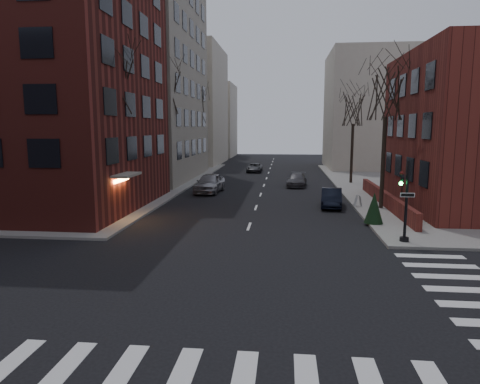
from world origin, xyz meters
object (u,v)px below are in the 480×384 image
at_px(tree_left_b, 165,92).
at_px(streetlamp_far, 205,139).
at_px(parked_sedan, 331,198).
at_px(car_lane_silver, 210,183).
at_px(car_lane_gray, 297,180).
at_px(tree_left_a, 112,83).
at_px(car_lane_far, 255,168).
at_px(traffic_signal, 405,206).
at_px(tree_right_b, 354,109).
at_px(sandwich_board, 358,201).
at_px(evergreen_shrub, 374,208).
at_px(streetlamp_near, 160,146).
at_px(tree_right_a, 387,93).
at_px(tree_left_c, 197,108).

xyz_separation_m(tree_left_b, streetlamp_far, (0.60, 16.00, -4.68)).
height_order(streetlamp_far, parked_sedan, streetlamp_far).
distance_m(car_lane_silver, car_lane_gray, 9.21).
bearing_deg(tree_left_a, car_lane_far, 76.35).
relative_size(parked_sedan, car_lane_gray, 0.93).
distance_m(car_lane_silver, car_lane_far, 18.08).
relative_size(traffic_signal, streetlamp_far, 0.64).
xyz_separation_m(tree_right_b, sandwich_board, (-1.50, -13.54, -7.03)).
xyz_separation_m(streetlamp_far, car_lane_silver, (3.62, -17.22, -3.38)).
bearing_deg(sandwich_board, evergreen_shrub, -96.87).
distance_m(streetlamp_far, parked_sedan, 27.16).
distance_m(streetlamp_near, sandwich_board, 16.32).
height_order(car_lane_silver, sandwich_board, car_lane_silver).
bearing_deg(tree_right_a, tree_left_a, -167.20).
height_order(tree_right_b, car_lane_silver, tree_right_b).
xyz_separation_m(tree_right_a, streetlamp_near, (-17.00, 4.00, -3.79)).
bearing_deg(car_lane_gray, car_lane_far, 116.92).
distance_m(traffic_signal, parked_sedan, 10.18).
relative_size(streetlamp_far, car_lane_gray, 1.43).
bearing_deg(tree_left_a, parked_sedan, 18.57).
bearing_deg(evergreen_shrub, streetlamp_far, 118.14).
bearing_deg(tree_right_b, evergreen_shrub, -94.52).
distance_m(tree_right_a, tree_right_b, 14.01).
bearing_deg(sandwich_board, tree_right_a, -24.06).
relative_size(tree_left_b, streetlamp_near, 1.72).
bearing_deg(sandwich_board, tree_right_b, 76.81).
relative_size(streetlamp_far, car_lane_silver, 1.25).
relative_size(tree_left_b, tree_right_a, 1.11).
bearing_deg(car_lane_far, car_lane_silver, -97.88).
distance_m(tree_left_b, car_lane_gray, 15.06).
bearing_deg(evergreen_shrub, tree_left_c, 120.83).
distance_m(tree_left_b, tree_right_b, 18.64).
xyz_separation_m(tree_left_c, car_lane_gray, (12.04, -10.37, -7.39)).
bearing_deg(car_lane_silver, tree_right_a, -22.38).
bearing_deg(tree_left_b, car_lane_silver, -16.08).
relative_size(streetlamp_far, sandwich_board, 7.75).
relative_size(tree_left_b, car_lane_gray, 2.46).
xyz_separation_m(streetlamp_far, evergreen_shrub, (15.50, -28.98, -3.17)).
height_order(tree_right_b, car_lane_far, tree_right_b).
height_order(tree_left_b, tree_right_b, tree_left_b).
bearing_deg(car_lane_silver, tree_right_b, 32.83).
xyz_separation_m(tree_right_a, tree_right_b, (0.00, 14.00, -0.44)).
height_order(car_lane_silver, car_lane_gray, car_lane_silver).
height_order(tree_right_a, car_lane_silver, tree_right_a).
height_order(tree_left_c, parked_sedan, tree_left_c).
relative_size(traffic_signal, parked_sedan, 0.98).
distance_m(tree_right_b, car_lane_silver, 16.63).
bearing_deg(car_lane_far, tree_left_c, -158.28).
bearing_deg(evergreen_shrub, streetlamp_near, 149.92).
height_order(tree_left_a, tree_left_c, tree_left_a).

